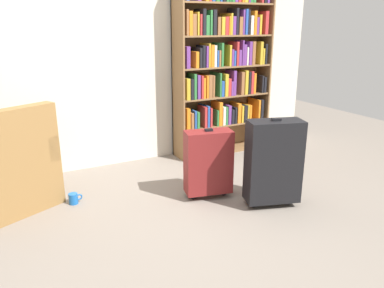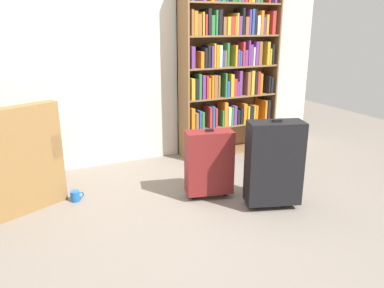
{
  "view_description": "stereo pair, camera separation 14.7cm",
  "coord_description": "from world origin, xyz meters",
  "px_view_note": "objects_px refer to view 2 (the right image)",
  "views": [
    {
      "loc": [
        -1.29,
        -2.34,
        1.52
      ],
      "look_at": [
        0.14,
        0.36,
        0.55
      ],
      "focal_mm": 35.5,
      "sensor_mm": 36.0,
      "label": 1
    },
    {
      "loc": [
        -1.16,
        -2.4,
        1.52
      ],
      "look_at": [
        0.14,
        0.36,
        0.55
      ],
      "focal_mm": 35.5,
      "sensor_mm": 36.0,
      "label": 2
    }
  ],
  "objects_px": {
    "bookshelf": "(229,60)",
    "mug": "(75,196)",
    "suitcase_dark_red": "(209,162)",
    "armchair": "(9,169)",
    "suitcase_black": "(274,163)"
  },
  "relations": [
    {
      "from": "mug",
      "to": "suitcase_dark_red",
      "type": "height_order",
      "value": "suitcase_dark_red"
    },
    {
      "from": "bookshelf",
      "to": "mug",
      "type": "distance_m",
      "value": 2.29
    },
    {
      "from": "suitcase_dark_red",
      "to": "suitcase_black",
      "type": "distance_m",
      "value": 0.57
    },
    {
      "from": "armchair",
      "to": "suitcase_dark_red",
      "type": "relative_size",
      "value": 1.44
    },
    {
      "from": "armchair",
      "to": "suitcase_dark_red",
      "type": "height_order",
      "value": "armchair"
    },
    {
      "from": "mug",
      "to": "suitcase_black",
      "type": "xyz_separation_m",
      "value": [
        1.52,
        -0.83,
        0.36
      ]
    },
    {
      "from": "bookshelf",
      "to": "mug",
      "type": "bearing_deg",
      "value": -161.44
    },
    {
      "from": "armchair",
      "to": "suitcase_dark_red",
      "type": "bearing_deg",
      "value": -21.22
    },
    {
      "from": "bookshelf",
      "to": "mug",
      "type": "xyz_separation_m",
      "value": [
        -1.92,
        -0.65,
        -1.07
      ]
    },
    {
      "from": "bookshelf",
      "to": "armchair",
      "type": "relative_size",
      "value": 2.23
    },
    {
      "from": "armchair",
      "to": "mug",
      "type": "distance_m",
      "value": 0.61
    },
    {
      "from": "armchair",
      "to": "suitcase_black",
      "type": "height_order",
      "value": "armchair"
    },
    {
      "from": "bookshelf",
      "to": "suitcase_dark_red",
      "type": "xyz_separation_m",
      "value": [
        -0.8,
        -1.07,
        -0.79
      ]
    },
    {
      "from": "armchair",
      "to": "suitcase_dark_red",
      "type": "distance_m",
      "value": 1.74
    },
    {
      "from": "suitcase_dark_red",
      "to": "suitcase_black",
      "type": "height_order",
      "value": "suitcase_black"
    }
  ]
}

